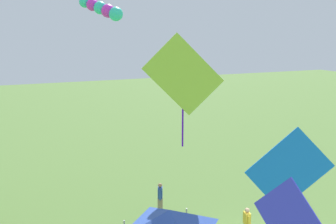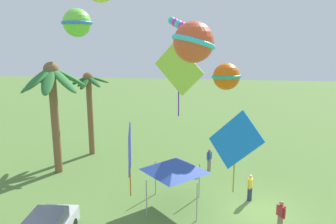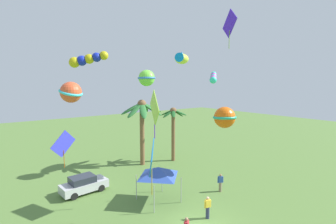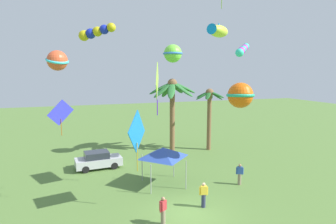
{
  "view_description": "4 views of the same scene",
  "coord_description": "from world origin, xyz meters",
  "px_view_note": "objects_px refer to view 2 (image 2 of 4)",
  "views": [
    {
      "loc": [
        -12.26,
        9.88,
        9.1
      ],
      "look_at": [
        0.58,
        4.38,
        6.24
      ],
      "focal_mm": 42.91,
      "sensor_mm": 36.0,
      "label": 1
    },
    {
      "loc": [
        -16.52,
        2.67,
        9.07
      ],
      "look_at": [
        -0.6,
        4.92,
        5.49
      ],
      "focal_mm": 34.71,
      "sensor_mm": 36.0,
      "label": 2
    },
    {
      "loc": [
        -11.03,
        -11.03,
        9.47
      ],
      "look_at": [
        0.8,
        4.56,
        7.23
      ],
      "focal_mm": 26.35,
      "sensor_mm": 36.0,
      "label": 3
    },
    {
      "loc": [
        -6.2,
        -14.64,
        8.33
      ],
      "look_at": [
        0.15,
        4.34,
        5.51
      ],
      "focal_mm": 30.24,
      "sensor_mm": 36.0,
      "label": 4
    }
  ],
  "objects_px": {
    "kite_diamond_6": "(130,151)",
    "kite_ball_3": "(226,76)",
    "palm_tree_1": "(53,89)",
    "kite_diamond_5": "(235,141)",
    "spectator_0": "(209,160)",
    "festival_tent": "(175,165)",
    "spectator_1": "(281,216)",
    "kite_ball_4": "(77,23)",
    "palm_tree_0": "(89,96)",
    "kite_ball_9": "(194,42)",
    "kite_tube_0": "(180,25)",
    "spectator_2": "(250,187)",
    "kite_diamond_7": "(179,70)"
  },
  "relations": [
    {
      "from": "kite_diamond_6",
      "to": "kite_ball_3",
      "type": "bearing_deg",
      "value": -16.21
    },
    {
      "from": "palm_tree_1",
      "to": "kite_diamond_5",
      "type": "distance_m",
      "value": 13.28
    },
    {
      "from": "palm_tree_1",
      "to": "spectator_0",
      "type": "xyz_separation_m",
      "value": [
        1.65,
        -10.47,
        -5.06
      ]
    },
    {
      "from": "spectator_0",
      "to": "festival_tent",
      "type": "distance_m",
      "value": 5.93
    },
    {
      "from": "festival_tent",
      "to": "kite_ball_3",
      "type": "relative_size",
      "value": 1.19
    },
    {
      "from": "spectator_1",
      "to": "kite_ball_4",
      "type": "distance_m",
      "value": 15.62
    },
    {
      "from": "palm_tree_0",
      "to": "kite_ball_4",
      "type": "bearing_deg",
      "value": -163.96
    },
    {
      "from": "kite_diamond_6",
      "to": "kite_ball_4",
      "type": "bearing_deg",
      "value": 30.04
    },
    {
      "from": "kite_ball_3",
      "to": "kite_ball_9",
      "type": "height_order",
      "value": "kite_ball_9"
    },
    {
      "from": "festival_tent",
      "to": "kite_diamond_5",
      "type": "bearing_deg",
      "value": -131.0
    },
    {
      "from": "spectator_1",
      "to": "festival_tent",
      "type": "relative_size",
      "value": 0.56
    },
    {
      "from": "palm_tree_0",
      "to": "spectator_1",
      "type": "xyz_separation_m",
      "value": [
        -9.29,
        -13.01,
        -3.97
      ]
    },
    {
      "from": "kite_diamond_6",
      "to": "palm_tree_0",
      "type": "bearing_deg",
      "value": 25.92
    },
    {
      "from": "kite_diamond_5",
      "to": "kite_tube_0",
      "type": "bearing_deg",
      "value": 20.44
    },
    {
      "from": "kite_ball_4",
      "to": "kite_diamond_6",
      "type": "height_order",
      "value": "kite_ball_4"
    },
    {
      "from": "kite_diamond_6",
      "to": "kite_tube_0",
      "type": "bearing_deg",
      "value": -0.42
    },
    {
      "from": "palm_tree_0",
      "to": "spectator_2",
      "type": "distance_m",
      "value": 14.03
    },
    {
      "from": "kite_ball_4",
      "to": "kite_diamond_5",
      "type": "bearing_deg",
      "value": -120.82
    },
    {
      "from": "festival_tent",
      "to": "kite_ball_4",
      "type": "relative_size",
      "value": 1.36
    },
    {
      "from": "spectator_1",
      "to": "festival_tent",
      "type": "xyz_separation_m",
      "value": [
        1.69,
        5.33,
        1.65
      ]
    },
    {
      "from": "kite_diamond_5",
      "to": "kite_diamond_6",
      "type": "distance_m",
      "value": 5.72
    },
    {
      "from": "palm_tree_0",
      "to": "festival_tent",
      "type": "xyz_separation_m",
      "value": [
        -7.6,
        -7.68,
        -2.32
      ]
    },
    {
      "from": "spectator_2",
      "to": "kite_ball_9",
      "type": "distance_m",
      "value": 11.92
    },
    {
      "from": "palm_tree_0",
      "to": "spectator_0",
      "type": "height_order",
      "value": "palm_tree_0"
    },
    {
      "from": "kite_ball_3",
      "to": "spectator_0",
      "type": "bearing_deg",
      "value": 49.93
    },
    {
      "from": "spectator_1",
      "to": "spectator_0",
      "type": "bearing_deg",
      "value": 26.35
    },
    {
      "from": "kite_tube_0",
      "to": "kite_diamond_7",
      "type": "distance_m",
      "value": 7.69
    },
    {
      "from": "festival_tent",
      "to": "kite_ball_3",
      "type": "xyz_separation_m",
      "value": [
        4.61,
        -2.75,
        4.32
      ]
    },
    {
      "from": "palm_tree_1",
      "to": "kite_tube_0",
      "type": "height_order",
      "value": "kite_tube_0"
    },
    {
      "from": "festival_tent",
      "to": "kite_diamond_6",
      "type": "bearing_deg",
      "value": 175.0
    },
    {
      "from": "kite_tube_0",
      "to": "festival_tent",
      "type": "bearing_deg",
      "value": -175.7
    },
    {
      "from": "kite_tube_0",
      "to": "palm_tree_1",
      "type": "bearing_deg",
      "value": 110.26
    },
    {
      "from": "kite_diamond_7",
      "to": "spectator_2",
      "type": "bearing_deg",
      "value": -65.63
    },
    {
      "from": "palm_tree_1",
      "to": "spectator_2",
      "type": "xyz_separation_m",
      "value": [
        -2.46,
        -12.86,
        -5.06
      ]
    },
    {
      "from": "palm_tree_1",
      "to": "spectator_2",
      "type": "relative_size",
      "value": 4.83
    },
    {
      "from": "kite_ball_9",
      "to": "spectator_2",
      "type": "bearing_deg",
      "value": -19.25
    },
    {
      "from": "spectator_0",
      "to": "spectator_2",
      "type": "height_order",
      "value": "same"
    },
    {
      "from": "festival_tent",
      "to": "kite_diamond_5",
      "type": "distance_m",
      "value": 4.55
    },
    {
      "from": "spectator_2",
      "to": "kite_tube_0",
      "type": "relative_size",
      "value": 0.84
    },
    {
      "from": "palm_tree_0",
      "to": "spectator_2",
      "type": "xyz_separation_m",
      "value": [
        -6.31,
        -11.88,
        -3.97
      ]
    },
    {
      "from": "kite_diamond_6",
      "to": "kite_diamond_7",
      "type": "distance_m",
      "value": 6.8
    },
    {
      "from": "kite_ball_3",
      "to": "palm_tree_0",
      "type": "bearing_deg",
      "value": 74.02
    },
    {
      "from": "spectator_1",
      "to": "kite_tube_0",
      "type": "xyz_separation_m",
      "value": [
        8.45,
        5.84,
        9.27
      ]
    },
    {
      "from": "spectator_1",
      "to": "kite_tube_0",
      "type": "height_order",
      "value": "kite_tube_0"
    },
    {
      "from": "kite_diamond_6",
      "to": "kite_ball_9",
      "type": "relative_size",
      "value": 1.42
    },
    {
      "from": "spectator_0",
      "to": "palm_tree_0",
      "type": "bearing_deg",
      "value": 76.95
    },
    {
      "from": "kite_ball_3",
      "to": "kite_diamond_5",
      "type": "relative_size",
      "value": 0.63
    },
    {
      "from": "spectator_2",
      "to": "kite_diamond_7",
      "type": "bearing_deg",
      "value": 114.37
    },
    {
      "from": "kite_diamond_7",
      "to": "spectator_0",
      "type": "bearing_deg",
      "value": -14.92
    },
    {
      "from": "spectator_1",
      "to": "kite_diamond_6",
      "type": "height_order",
      "value": "kite_diamond_6"
    }
  ]
}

